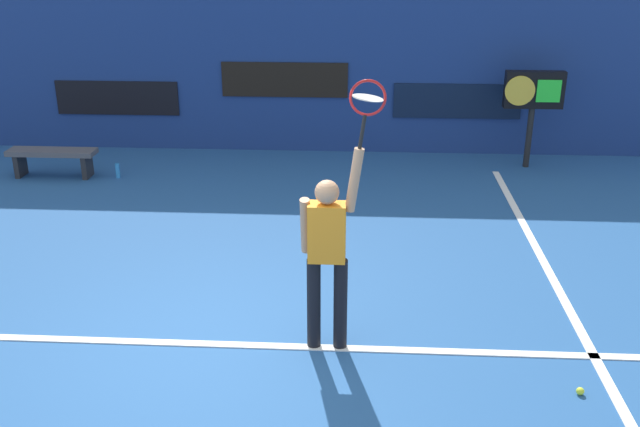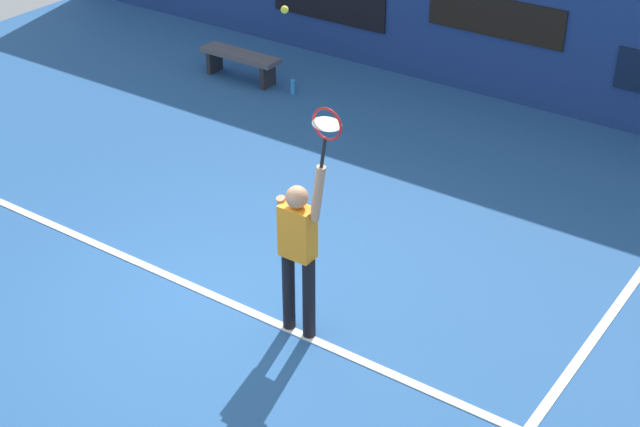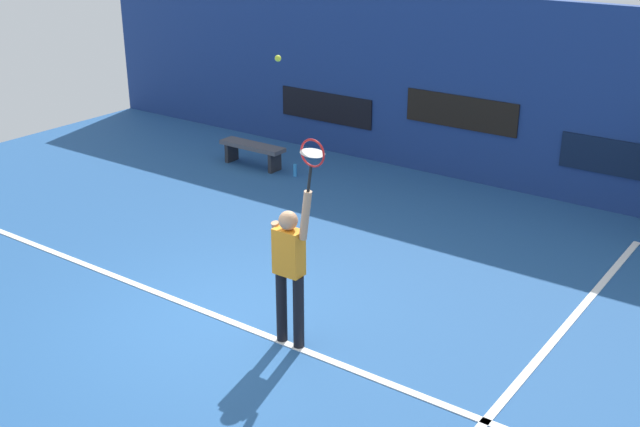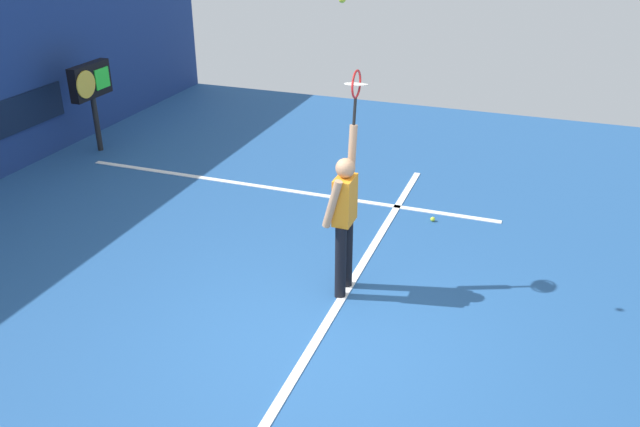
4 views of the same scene
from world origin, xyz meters
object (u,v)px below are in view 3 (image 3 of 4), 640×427
water_bottle (295,170)px  tennis_ball (278,58)px  tennis_racket (312,156)px  court_bench (252,149)px  tennis_player (289,267)px

water_bottle → tennis_ball: bearing=-53.9°
tennis_racket → tennis_ball: 1.07m
court_bench → tennis_ball: bearing=-46.5°
tennis_racket → tennis_ball: tennis_ball is taller
tennis_ball → court_bench: size_ratio=0.05×
tennis_player → tennis_ball: (-0.12, 0.02, 2.35)m
tennis_ball → water_bottle: size_ratio=0.28×
tennis_ball → water_bottle: tennis_ball is taller
tennis_racket → water_bottle: tennis_racket is taller
tennis_player → court_bench: (-4.64, 4.78, -0.67)m
tennis_racket → court_bench: 7.20m
tennis_racket → water_bottle: 6.60m
tennis_player → tennis_ball: bearing=170.8°
tennis_player → tennis_racket: bearing=-0.7°
tennis_racket → tennis_ball: (-0.45, 0.02, 0.97)m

